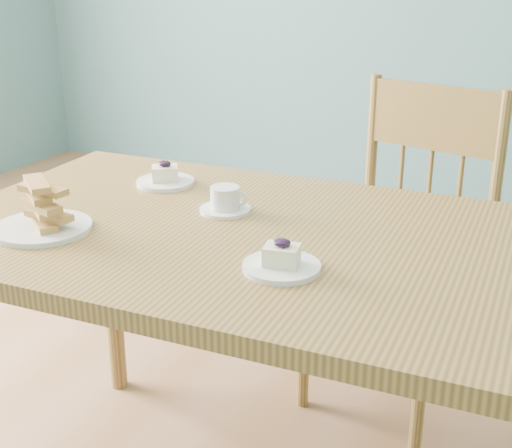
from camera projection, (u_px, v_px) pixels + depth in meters
name	position (u px, v px, depth m)	size (l,w,h in m)	color
dining_table	(264.00, 266.00, 1.59)	(1.53, 0.94, 0.79)	olive
dining_chair	(403.00, 250.00, 2.18)	(0.54, 0.52, 1.01)	olive
cheesecake_plate_near	(282.00, 262.00, 1.38)	(0.15, 0.15, 0.06)	silver
cheesecake_plate_far	(165.00, 178.00, 1.88)	(0.15, 0.15, 0.06)	silver
coffee_cup	(225.00, 201.00, 1.68)	(0.12, 0.12, 0.06)	silver
biscotti_plate	(41.00, 214.00, 1.56)	(0.22, 0.22, 0.11)	silver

